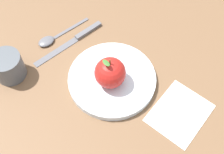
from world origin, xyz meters
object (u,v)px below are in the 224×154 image
Objects in this scene: dinner_plate at (112,79)px; knife at (75,39)px; apple at (110,73)px; spoon at (52,38)px; cup at (8,66)px; linen_napkin at (180,113)px.

knife is (0.02, -0.17, -0.01)m from dinner_plate.
apple is 0.55× the size of spoon.
cup is 0.15m from spoon.
dinner_plate is 1.55× the size of linen_napkin.
knife is at bearing -173.90° from cup.
apple is at bearing 143.29° from cup.
dinner_plate reaches higher than spoon.
knife reaches higher than linen_napkin.
linen_napkin is (-0.10, 0.16, -0.01)m from dinner_plate.
spoon is (0.08, -0.21, -0.01)m from dinner_plate.
knife is at bearing -81.74° from dinner_plate.
linen_napkin is at bearing 121.53° from dinner_plate.
apple is 0.20m from linen_napkin.
dinner_plate is 0.05m from apple.
dinner_plate is 0.19m from linen_napkin.
knife is at bearing 148.90° from spoon.
linen_napkin is (-0.32, 0.31, -0.04)m from cup.
spoon reaches higher than knife.
dinner_plate is 2.43× the size of apple.
spoon is at bearing -63.78° from linen_napkin.
linen_napkin is at bearing 110.44° from knife.
dinner_plate is 0.27m from cup.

